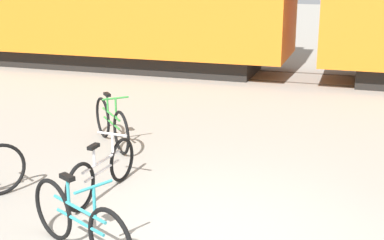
% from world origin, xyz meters
% --- Properties ---
extents(ground_plane, '(80.00, 80.00, 0.00)m').
position_xyz_m(ground_plane, '(0.00, 0.00, 0.00)').
color(ground_plane, gray).
extents(rail_near, '(36.88, 0.07, 0.01)m').
position_xyz_m(rail_near, '(0.00, 9.01, 0.01)').
color(rail_near, '#4C4238').
rests_on(rail_near, ground_plane).
extents(rail_far, '(36.88, 0.07, 0.01)m').
position_xyz_m(rail_far, '(0.00, 10.44, 0.01)').
color(rail_far, '#4C4238').
rests_on(rail_far, ground_plane).
extents(bicycle_green, '(1.27, 1.33, 0.93)m').
position_xyz_m(bicycle_green, '(-2.58, 2.77, 0.39)').
color(bicycle_green, black).
rests_on(bicycle_green, ground_plane).
extents(bicycle_silver, '(0.46, 1.74, 0.81)m').
position_xyz_m(bicycle_silver, '(-1.76, 0.79, 0.35)').
color(bicycle_silver, black).
rests_on(bicycle_silver, ground_plane).
extents(bicycle_teal, '(1.64, 0.86, 0.92)m').
position_xyz_m(bicycle_teal, '(-1.26, -0.74, 0.39)').
color(bicycle_teal, black).
rests_on(bicycle_teal, ground_plane).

